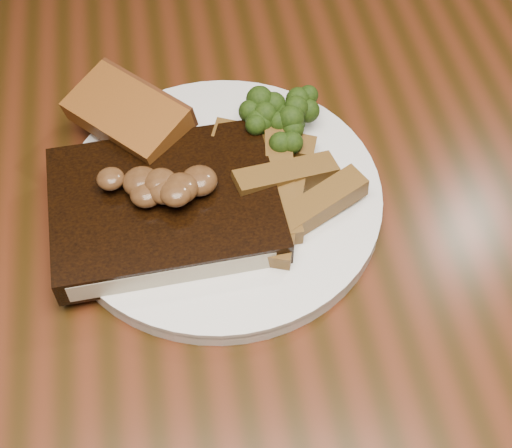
{
  "coord_description": "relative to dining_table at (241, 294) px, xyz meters",
  "views": [
    {
      "loc": [
        -0.04,
        -0.33,
        1.23
      ],
      "look_at": [
        0.01,
        -0.01,
        0.78
      ],
      "focal_mm": 50.0,
      "sensor_mm": 36.0,
      "label": 1
    }
  ],
  "objects": [
    {
      "name": "dining_table",
      "position": [
        0.0,
        0.0,
        0.0
      ],
      "size": [
        1.6,
        0.9,
        0.75
      ],
      "color": "#471E0E",
      "rests_on": "ground"
    },
    {
      "name": "chair_far",
      "position": [
        -0.06,
        0.65,
        -0.18
      ],
      "size": [
        0.45,
        0.45,
        0.87
      ],
      "rotation": [
        0.0,
        0.0,
        3.25
      ],
      "color": "black",
      "rests_on": "ground"
    },
    {
      "name": "plate",
      "position": [
        -0.01,
        0.04,
        0.1
      ],
      "size": [
        0.33,
        0.33,
        0.01
      ],
      "primitive_type": "cylinder",
      "rotation": [
        0.0,
        0.0,
        0.25
      ],
      "color": "white",
      "rests_on": "dining_table"
    },
    {
      "name": "steak",
      "position": [
        -0.06,
        0.02,
        0.12
      ],
      "size": [
        0.18,
        0.14,
        0.03
      ],
      "primitive_type": "cube",
      "rotation": [
        0.0,
        0.0,
        0.04
      ],
      "color": "black",
      "rests_on": "plate"
    },
    {
      "name": "steak_bone",
      "position": [
        -0.06,
        -0.04,
        0.11
      ],
      "size": [
        0.16,
        0.02,
        0.02
      ],
      "primitive_type": "cube",
      "rotation": [
        0.0,
        0.0,
        0.04
      ],
      "color": "#BAAE90",
      "rests_on": "plate"
    },
    {
      "name": "mushroom_pile",
      "position": [
        -0.06,
        0.03,
        0.15
      ],
      "size": [
        0.08,
        0.08,
        0.03
      ],
      "primitive_type": null,
      "color": "brown",
      "rests_on": "steak"
    },
    {
      "name": "garlic_bread",
      "position": [
        -0.08,
        0.11,
        0.12
      ],
      "size": [
        0.11,
        0.11,
        0.02
      ],
      "primitive_type": "cube",
      "rotation": [
        0.0,
        0.0,
        -0.82
      ],
      "color": "brown",
      "rests_on": "plate"
    },
    {
      "name": "potato_wedges",
      "position": [
        0.06,
        0.03,
        0.12
      ],
      "size": [
        0.11,
        0.11,
        0.02
      ],
      "primitive_type": null,
      "color": "brown",
      "rests_on": "plate"
    },
    {
      "name": "broccoli_cluster",
      "position": [
        0.05,
        0.1,
        0.12
      ],
      "size": [
        0.06,
        0.06,
        0.04
      ],
      "primitive_type": null,
      "color": "#263E0E",
      "rests_on": "plate"
    }
  ]
}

